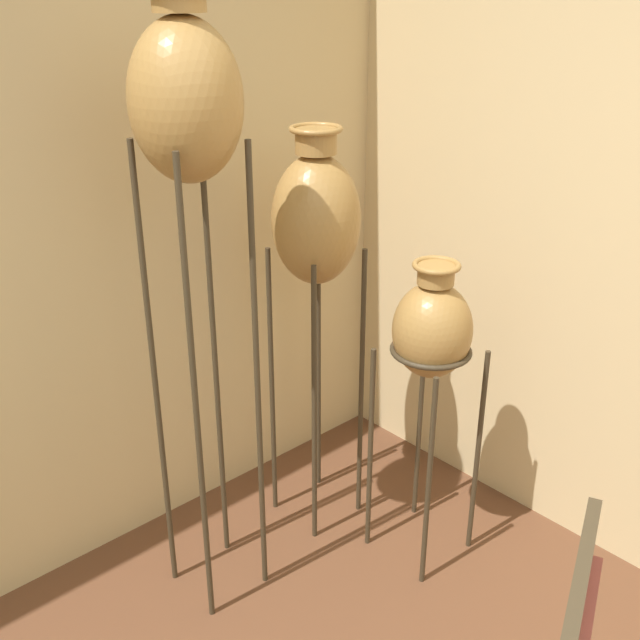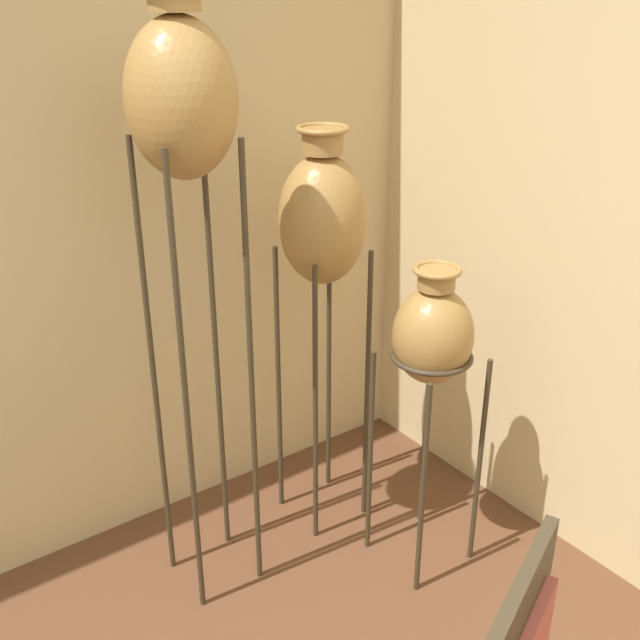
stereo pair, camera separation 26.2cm
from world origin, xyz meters
name	(u,v)px [view 2 (the right image)]	position (x,y,z in m)	size (l,w,h in m)	color
vase_stand_tall	(182,112)	(0.78, 1.53, 1.72)	(0.33, 0.33, 2.06)	#382D1E
vase_stand_medium	(323,223)	(1.33, 1.60, 1.27)	(0.33, 0.33, 1.62)	#382D1E
vase_stand_short	(433,339)	(1.48, 1.15, 0.94)	(0.31, 0.31, 1.21)	#382D1E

